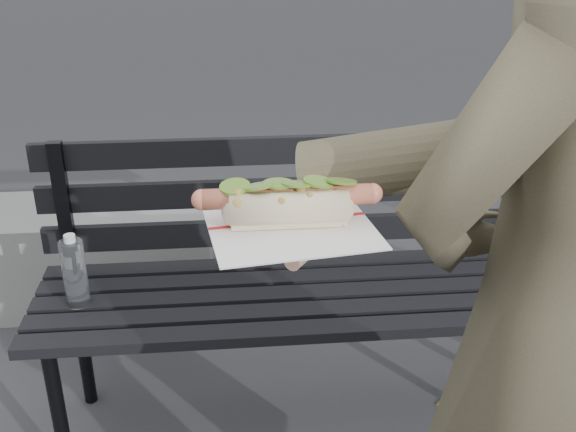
% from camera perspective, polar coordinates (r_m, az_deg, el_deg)
% --- Properties ---
extents(park_bench, '(1.50, 0.44, 0.88)m').
position_cam_1_polar(park_bench, '(1.96, 0.43, -4.23)').
color(park_bench, black).
rests_on(park_bench, ground).
extents(concrete_block, '(1.20, 0.40, 0.40)m').
position_cam_1_polar(concrete_block, '(2.85, -18.66, -3.16)').
color(concrete_block, slate).
rests_on(concrete_block, ground).
extents(person, '(0.75, 0.63, 1.74)m').
position_cam_1_polar(person, '(1.12, 21.91, -9.74)').
color(person, '#47442F').
rests_on(person, ground).
extents(held_hotdog, '(0.64, 0.31, 0.20)m').
position_cam_1_polar(held_hotdog, '(0.88, 12.89, 4.16)').
color(held_hotdog, '#47442F').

